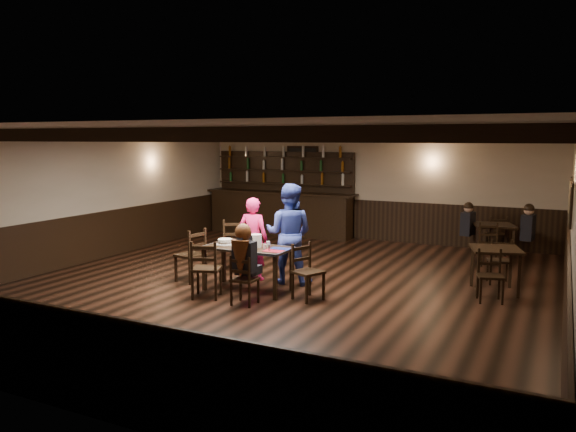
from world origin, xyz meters
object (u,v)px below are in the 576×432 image
at_px(chair_near_left, 205,265).
at_px(cake, 225,242).
at_px(woman_pink, 253,239).
at_px(chair_near_right, 243,276).
at_px(bar_counter, 281,207).
at_px(dining_table, 248,252).
at_px(man_blue, 289,234).

distance_m(chair_near_left, cake, 0.79).
relative_size(woman_pink, cake, 4.89).
xyz_separation_m(chair_near_left, woman_pink, (0.07, 1.43, 0.20)).
height_order(chair_near_left, cake, chair_near_left).
relative_size(chair_near_left, chair_near_right, 1.20).
bearing_deg(cake, bar_counter, 106.94).
height_order(dining_table, bar_counter, bar_counter).
distance_m(dining_table, man_blue, 0.88).
bearing_deg(chair_near_left, man_blue, 63.04).
distance_m(dining_table, cake, 0.47).
relative_size(chair_near_left, man_blue, 0.53).
bearing_deg(chair_near_right, dining_table, 114.92).
bearing_deg(dining_table, cake, 178.53).
bearing_deg(cake, woman_pink, 76.72).
relative_size(chair_near_left, woman_pink, 0.63).
bearing_deg(woman_pink, cake, 71.07).
bearing_deg(cake, chair_near_left, -82.62).
height_order(dining_table, cake, cake).
height_order(dining_table, chair_near_left, chair_near_left).
relative_size(dining_table, woman_pink, 0.98).
bearing_deg(chair_near_left, chair_near_right, -3.96).
relative_size(woman_pink, bar_counter, 0.36).
distance_m(chair_near_right, man_blue, 1.60).
bearing_deg(bar_counter, woman_pink, -68.92).
distance_m(dining_table, bar_counter, 5.68).
distance_m(man_blue, cake, 1.14).
bearing_deg(man_blue, dining_table, 52.33).
distance_m(woman_pink, bar_counter, 4.93).
distance_m(chair_near_right, woman_pink, 1.65).
relative_size(chair_near_right, woman_pink, 0.52).
height_order(woman_pink, bar_counter, bar_counter).
bearing_deg(chair_near_right, chair_near_left, 176.04).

